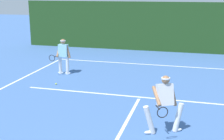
# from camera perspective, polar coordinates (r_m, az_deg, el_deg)

# --- Properties ---
(court_line_baseline_far) EXTENTS (10.91, 0.10, 0.01)m
(court_line_baseline_far) POSITION_cam_1_polar(r_m,az_deg,el_deg) (16.04, 8.44, 0.92)
(court_line_baseline_far) COLOR white
(court_line_baseline_far) RESTS_ON ground_plane
(court_line_service) EXTENTS (8.89, 0.10, 0.01)m
(court_line_service) POSITION_cam_1_polar(r_m,az_deg,el_deg) (11.19, 5.22, -5.04)
(court_line_service) COLOR white
(court_line_service) RESTS_ON ground_plane
(court_line_centre) EXTENTS (0.10, 6.40, 0.01)m
(court_line_centre) POSITION_cam_1_polar(r_m,az_deg,el_deg) (8.14, 0.89, -12.85)
(court_line_centre) COLOR white
(court_line_centre) RESTS_ON ground_plane
(player_near) EXTENTS (1.09, 1.05, 1.62)m
(player_near) POSITION_cam_1_polar(r_m,az_deg,el_deg) (8.27, 9.76, -5.90)
(player_near) COLOR silver
(player_near) RESTS_ON ground_plane
(player_far) EXTENTS (0.79, 0.83, 1.62)m
(player_far) POSITION_cam_1_polar(r_m,az_deg,el_deg) (14.18, -9.07, 2.79)
(player_far) COLOR silver
(player_far) RESTS_ON ground_plane
(tennis_ball) EXTENTS (0.07, 0.07, 0.07)m
(tennis_ball) POSITION_cam_1_polar(r_m,az_deg,el_deg) (12.80, -10.39, -2.55)
(tennis_ball) COLOR #D1E033
(tennis_ball) RESTS_ON ground_plane
(back_fence_windscreen) EXTENTS (18.84, 0.12, 3.09)m
(back_fence_windscreen) POSITION_cam_1_polar(r_m,az_deg,el_deg) (19.50, 9.99, 7.87)
(back_fence_windscreen) COLOR #1F411A
(back_fence_windscreen) RESTS_ON ground_plane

